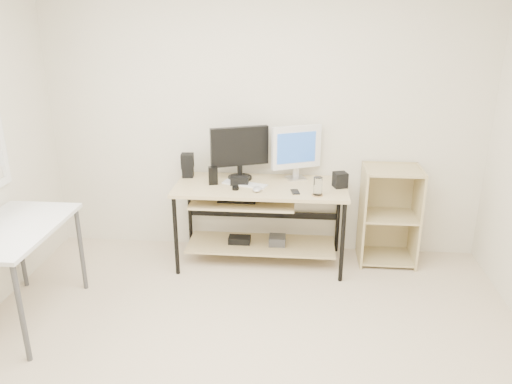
{
  "coord_description": "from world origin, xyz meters",
  "views": [
    {
      "loc": [
        0.32,
        -2.45,
        2.19
      ],
      "look_at": [
        -0.01,
        1.3,
        0.81
      ],
      "focal_mm": 35.0,
      "sensor_mm": 36.0,
      "label": 1
    }
  ],
  "objects": [
    {
      "name": "side_table",
      "position": [
        -1.68,
        0.6,
        0.67
      ],
      "size": [
        0.6,
        1.0,
        0.75
      ],
      "color": "silver",
      "rests_on": "ground"
    },
    {
      "name": "room",
      "position": [
        -0.14,
        0.04,
        1.32
      ],
      "size": [
        4.01,
        4.01,
        2.62
      ],
      "color": "beige",
      "rests_on": "ground"
    },
    {
      "name": "shelf_unit",
      "position": [
        1.15,
        1.82,
        0.45
      ],
      "size": [
        0.5,
        0.4,
        0.9
      ],
      "color": "tan",
      "rests_on": "ground"
    },
    {
      "name": "black_monitor",
      "position": [
        -0.2,
        1.81,
        1.02
      ],
      "size": [
        0.51,
        0.24,
        0.48
      ],
      "rotation": [
        0.0,
        0.0,
        0.37
      ],
      "color": "black",
      "rests_on": "desk"
    },
    {
      "name": "white_imac",
      "position": [
        0.3,
        1.86,
        1.03
      ],
      "size": [
        0.44,
        0.23,
        0.49
      ],
      "rotation": [
        0.0,
        0.0,
        0.41
      ],
      "color": "silver",
      "rests_on": "desk"
    },
    {
      "name": "speaker_left",
      "position": [
        -0.68,
        1.83,
        0.86
      ],
      "size": [
        0.12,
        0.12,
        0.22
      ],
      "rotation": [
        0.0,
        0.0,
        0.1
      ],
      "color": "black",
      "rests_on": "desk"
    },
    {
      "name": "drinking_glass",
      "position": [
        0.49,
        1.44,
        0.83
      ],
      "size": [
        0.09,
        0.09,
        0.15
      ],
      "primitive_type": "cylinder",
      "rotation": [
        0.0,
        0.0,
        0.23
      ],
      "color": "white",
      "rests_on": "coaster"
    },
    {
      "name": "speaker_right",
      "position": [
        0.69,
        1.67,
        0.82
      ],
      "size": [
        0.14,
        0.14,
        0.13
      ],
      "primitive_type": "cube",
      "rotation": [
        0.0,
        0.0,
        0.32
      ],
      "color": "black",
      "rests_on": "desk"
    },
    {
      "name": "coaster",
      "position": [
        0.49,
        1.44,
        0.75
      ],
      "size": [
        0.12,
        0.12,
        0.01
      ],
      "primitive_type": "cylinder",
      "rotation": [
        0.0,
        0.0,
        0.23
      ],
      "color": "#A37949",
      "rests_on": "desk"
    },
    {
      "name": "keyboard",
      "position": [
        -0.14,
        1.65,
        0.76
      ],
      "size": [
        0.41,
        0.23,
        0.01
      ],
      "primitive_type": "cube",
      "rotation": [
        0.0,
        0.0,
        -0.32
      ],
      "color": "silver",
      "rests_on": "desk"
    },
    {
      "name": "center_speaker",
      "position": [
        -0.19,
        1.64,
        0.79
      ],
      "size": [
        0.16,
        0.07,
        0.08
      ],
      "primitive_type": "cube",
      "rotation": [
        0.0,
        0.0,
        0.01
      ],
      "color": "black",
      "rests_on": "desk"
    },
    {
      "name": "volume_puck",
      "position": [
        -0.21,
        1.52,
        0.76
      ],
      "size": [
        0.07,
        0.07,
        0.03
      ],
      "primitive_type": "cylinder",
      "rotation": [
        0.0,
        0.0,
        -0.09
      ],
      "color": "black",
      "rests_on": "desk"
    },
    {
      "name": "smartphone",
      "position": [
        0.3,
        1.5,
        0.75
      ],
      "size": [
        0.08,
        0.13,
        0.01
      ],
      "primitive_type": "cube",
      "rotation": [
        0.0,
        0.0,
        0.2
      ],
      "color": "black",
      "rests_on": "desk"
    },
    {
      "name": "desk",
      "position": [
        -0.03,
        1.66,
        0.54
      ],
      "size": [
        1.5,
        0.65,
        0.75
      ],
      "color": "tan",
      "rests_on": "ground"
    },
    {
      "name": "audio_controller",
      "position": [
        -0.42,
        1.64,
        0.83
      ],
      "size": [
        0.09,
        0.07,
        0.16
      ],
      "primitive_type": "cube",
      "rotation": [
        0.0,
        0.0,
        0.23
      ],
      "color": "black",
      "rests_on": "desk"
    },
    {
      "name": "mouse",
      "position": [
        -0.02,
        1.5,
        0.77
      ],
      "size": [
        0.08,
        0.12,
        0.04
      ],
      "primitive_type": "ellipsoid",
      "rotation": [
        0.0,
        0.0,
        0.02
      ],
      "color": "#BBBBC0",
      "rests_on": "desk"
    }
  ]
}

